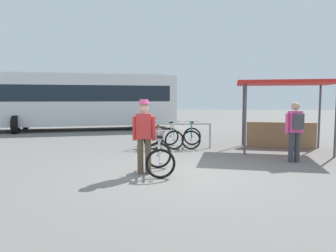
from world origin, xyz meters
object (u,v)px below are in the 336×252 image
Objects in this scene: racked_bike_teal at (192,137)px; featured_bicycle at (159,152)px; market_stall at (283,109)px; person_with_featured_bike at (144,133)px; racked_bike_yellow at (152,137)px; racked_bike_white at (172,137)px; pedestrian_with_backpack at (295,128)px; bus_distant at (84,98)px.

featured_bicycle is at bearing -105.12° from racked_bike_teal.
market_stall reaches higher than racked_bike_teal.
person_with_featured_bike is 0.50× the size of market_stall.
racked_bike_yellow is 1.01× the size of racked_bike_teal.
racked_bike_teal is at bearing 2.02° from racked_bike_white.
racked_bike_white is at bearing 85.22° from featured_bicycle.
racked_bike_yellow is 1.40m from racked_bike_teal.
market_stall reaches higher than pedestrian_with_backpack.
bus_distant reaches higher than racked_bike_teal.
racked_bike_yellow is at bearing 175.89° from market_stall.
racked_bike_yellow is at bearing 96.02° from featured_bicycle.
racked_bike_teal is 3.87m from featured_bicycle.
featured_bicycle is at bearing -94.78° from racked_bike_white.
racked_bike_white is 4.25m from pedestrian_with_backpack.
person_with_featured_bike reaches higher than featured_bicycle.
racked_bike_yellow is 3.94m from person_with_featured_bike.
bus_distant is at bearing 112.73° from person_with_featured_bike.
pedestrian_with_backpack reaches higher than racked_bike_white.
featured_bicycle is at bearing -140.63° from market_stall.
racked_bike_yellow is 7.61m from bus_distant.
racked_bike_teal is at bearing 135.63° from pedestrian_with_backpack.
person_with_featured_bike is (-1.34, -3.94, 0.58)m from racked_bike_teal.
person_with_featured_bike is at bearing -148.38° from featured_bicycle.
featured_bicycle reaches higher than racked_bike_yellow.
person_with_featured_bike is (-0.33, -0.21, 0.46)m from featured_bicycle.
racked_bike_white is at bearing 80.66° from person_with_featured_bike.
market_stall is at bearing -4.11° from racked_bike_yellow.
featured_bicycle is 10.97m from bus_distant.
bus_distant is at bearing 142.98° from market_stall.
person_with_featured_bike reaches higher than racked_bike_teal.
racked_bike_white is 4.01m from person_with_featured_bike.
market_stall is (8.67, -6.53, -0.35)m from bus_distant.
bus_distant reaches higher than market_stall.
featured_bicycle is (-0.31, -3.71, 0.12)m from racked_bike_white.
featured_bicycle is (0.39, -3.69, 0.12)m from racked_bike_yellow.
person_with_featured_bike is at bearing -89.19° from racked_bike_yellow.
market_stall is at bearing -5.24° from racked_bike_white.
person_with_featured_bike is (0.06, -3.89, 0.58)m from racked_bike_yellow.
racked_bike_white is at bearing 142.55° from pedestrian_with_backpack.
racked_bike_yellow is 0.11× the size of bus_distant.
featured_bicycle is 0.75× the size of pedestrian_with_backpack.
pedestrian_with_backpack is at bearing -101.44° from market_stall.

